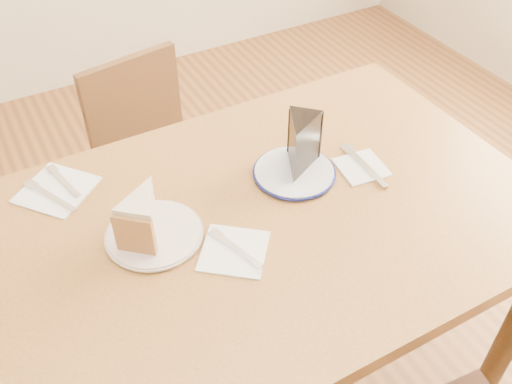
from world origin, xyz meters
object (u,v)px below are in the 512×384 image
object	(u,v)px
plate_navy	(294,173)
chocolate_cake	(300,148)
chair_far	(160,168)
plate_cream	(154,234)
table	(267,243)
carrot_cake	(145,214)

from	to	relation	value
plate_navy	chocolate_cake	distance (m)	0.07
chair_far	plate_cream	world-z (taller)	chair_far
table	plate_navy	xyz separation A→B (m)	(0.12, 0.08, 0.10)
table	carrot_cake	distance (m)	0.30
plate_cream	chocolate_cake	size ratio (longest dim) A/B	1.61
table	carrot_cake	size ratio (longest dim) A/B	10.94
table	plate_cream	size ratio (longest dim) A/B	6.23
table	chair_far	bearing A→B (deg)	93.23
chair_far	plate_cream	distance (m)	0.69
plate_navy	chair_far	bearing A→B (deg)	105.43
plate_cream	chocolate_cake	distance (m)	0.38
chair_far	plate_cream	size ratio (longest dim) A/B	4.00
plate_cream	carrot_cake	distance (m)	0.05
chair_far	carrot_cake	size ratio (longest dim) A/B	7.03
plate_cream	plate_navy	size ratio (longest dim) A/B	1.05
plate_navy	plate_cream	bearing A→B (deg)	-175.47
table	chocolate_cake	world-z (taller)	chocolate_cake
plate_cream	table	bearing A→B (deg)	-11.91
table	chocolate_cake	xyz separation A→B (m)	(0.13, 0.08, 0.17)
plate_navy	carrot_cake	xyz separation A→B (m)	(-0.36, -0.02, 0.05)
carrot_cake	chocolate_cake	bearing A→B (deg)	43.79
table	chair_far	distance (m)	0.67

